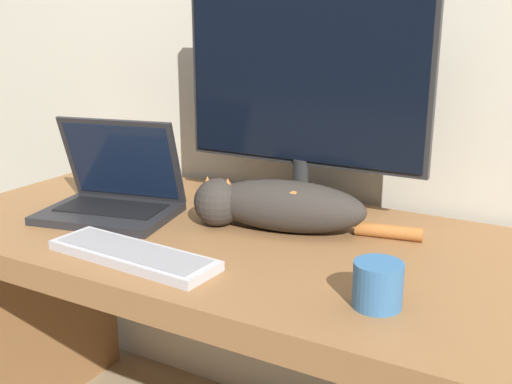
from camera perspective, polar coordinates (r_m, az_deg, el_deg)
desk at (r=1.45m, az=-0.69°, el=-9.63°), size 1.61×0.72×0.73m
monitor at (r=1.51m, az=4.45°, el=9.11°), size 0.65×0.23×0.56m
laptop at (r=1.57m, az=-13.46°, el=-0.38°), size 0.36×0.30×0.24m
external_keyboard at (r=1.28m, az=-11.66°, el=-5.86°), size 0.39×0.14×0.02m
cat at (r=1.41m, az=1.91°, el=-1.17°), size 0.52×0.21×0.12m
coffee_mug at (r=1.07m, az=11.52°, el=-8.64°), size 0.09×0.09×0.08m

